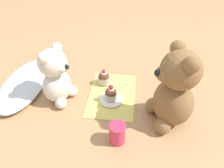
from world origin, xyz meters
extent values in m
plane|color=tan|center=(0.00, 0.00, 0.00)|extent=(4.00, 4.00, 0.00)
cube|color=#E0D166|center=(0.00, 0.00, 0.00)|extent=(0.26, 0.17, 0.01)
ellipsoid|color=silver|center=(0.00, 0.35, 0.02)|extent=(0.33, 0.16, 0.04)
ellipsoid|color=silver|center=(-0.04, 0.19, 0.06)|extent=(0.13, 0.13, 0.12)
sphere|color=silver|center=(-0.04, 0.19, 0.16)|extent=(0.10, 0.10, 0.10)
ellipsoid|color=silver|center=(-0.05, 0.16, 0.16)|extent=(0.06, 0.05, 0.04)
sphere|color=black|center=(-0.06, 0.14, 0.16)|extent=(0.02, 0.02, 0.02)
sphere|color=silver|center=(-0.07, 0.20, 0.20)|extent=(0.04, 0.04, 0.04)
sphere|color=silver|center=(-0.01, 0.18, 0.20)|extent=(0.04, 0.04, 0.04)
sphere|color=silver|center=(-0.09, 0.17, 0.02)|extent=(0.04, 0.04, 0.04)
sphere|color=silver|center=(-0.02, 0.15, 0.02)|extent=(0.04, 0.04, 0.04)
ellipsoid|color=olive|center=(-0.09, -0.21, 0.08)|extent=(0.17, 0.16, 0.16)
sphere|color=olive|center=(-0.09, -0.21, 0.21)|extent=(0.12, 0.12, 0.12)
ellipsoid|color=olive|center=(-0.11, -0.16, 0.20)|extent=(0.07, 0.07, 0.05)
sphere|color=black|center=(-0.11, -0.14, 0.21)|extent=(0.02, 0.02, 0.02)
sphere|color=olive|center=(-0.05, -0.19, 0.25)|extent=(0.05, 0.05, 0.05)
sphere|color=olive|center=(-0.13, -0.22, 0.25)|extent=(0.05, 0.05, 0.05)
sphere|color=olive|center=(-0.06, -0.15, 0.03)|extent=(0.05, 0.05, 0.05)
sphere|color=olive|center=(-0.15, -0.18, 0.03)|extent=(0.05, 0.05, 0.05)
cylinder|color=#B2ADA3|center=(0.06, 0.04, 0.02)|extent=(0.05, 0.05, 0.03)
sphere|color=brown|center=(0.06, 0.04, 0.04)|extent=(0.04, 0.04, 0.04)
cylinder|color=white|center=(0.06, 0.04, 0.06)|extent=(0.02, 0.02, 0.00)
sphere|color=red|center=(0.06, 0.04, 0.06)|extent=(0.01, 0.01, 0.01)
cylinder|color=white|center=(-0.03, 0.00, 0.01)|extent=(0.09, 0.09, 0.01)
cylinder|color=#B2ADA3|center=(-0.03, 0.00, 0.03)|extent=(0.05, 0.05, 0.03)
sphere|color=brown|center=(-0.03, 0.00, 0.04)|extent=(0.04, 0.04, 0.04)
cylinder|color=white|center=(-0.03, 0.00, 0.06)|extent=(0.02, 0.02, 0.00)
sphere|color=red|center=(-0.03, 0.00, 0.07)|extent=(0.02, 0.02, 0.02)
cylinder|color=#DB3356|center=(-0.20, -0.04, 0.04)|extent=(0.05, 0.05, 0.07)
camera|label=1|loc=(-0.61, -0.07, 0.57)|focal=35.00mm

